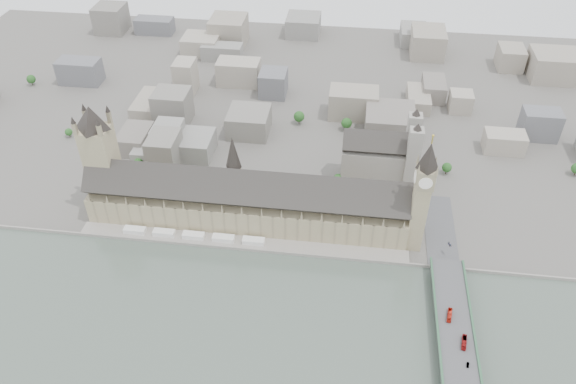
# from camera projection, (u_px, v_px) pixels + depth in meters

# --- Properties ---
(ground) EXTENTS (900.00, 900.00, 0.00)m
(ground) POSITION_uv_depth(u_px,v_px,m) (243.00, 237.00, 463.52)
(ground) COLOR #595651
(ground) RESTS_ON ground
(embankment_wall) EXTENTS (600.00, 1.50, 3.00)m
(embankment_wall) POSITION_uv_depth(u_px,v_px,m) (240.00, 249.00, 450.99)
(embankment_wall) COLOR gray
(embankment_wall) RESTS_ON ground
(river_terrace) EXTENTS (270.00, 15.00, 2.00)m
(river_terrace) POSITION_uv_depth(u_px,v_px,m) (241.00, 243.00, 457.10)
(river_terrace) COLOR gray
(river_terrace) RESTS_ON ground
(terrace_tents) EXTENTS (118.00, 7.00, 4.00)m
(terrace_tents) POSITION_uv_depth(u_px,v_px,m) (193.00, 235.00, 459.63)
(terrace_tents) COLOR white
(terrace_tents) RESTS_ON river_terrace
(palace_of_westminster) EXTENTS (265.00, 40.73, 55.44)m
(palace_of_westminster) POSITION_uv_depth(u_px,v_px,m) (246.00, 201.00, 464.48)
(palace_of_westminster) COLOR tan
(palace_of_westminster) RESTS_ON ground
(elizabeth_tower) EXTENTS (17.00, 17.00, 107.50)m
(elizabeth_tower) POSITION_uv_depth(u_px,v_px,m) (423.00, 190.00, 419.35)
(elizabeth_tower) COLOR tan
(elizabeth_tower) RESTS_ON ground
(victoria_tower) EXTENTS (30.00, 30.00, 100.00)m
(victoria_tower) POSITION_uv_depth(u_px,v_px,m) (100.00, 154.00, 461.23)
(victoria_tower) COLOR tan
(victoria_tower) RESTS_ON ground
(central_tower) EXTENTS (13.00, 13.00, 48.00)m
(central_tower) POSITION_uv_depth(u_px,v_px,m) (234.00, 161.00, 448.25)
(central_tower) COLOR #84775B
(central_tower) RESTS_ON ground
(westminster_bridge) EXTENTS (25.00, 325.00, 10.25)m
(westminster_bridge) POSITION_uv_depth(u_px,v_px,m) (455.00, 343.00, 376.44)
(westminster_bridge) COLOR #474749
(westminster_bridge) RESTS_ON ground
(westminster_abbey) EXTENTS (68.00, 36.00, 64.00)m
(westminster_abbey) POSITION_uv_depth(u_px,v_px,m) (382.00, 157.00, 509.96)
(westminster_abbey) COLOR gray
(westminster_abbey) RESTS_ON ground
(city_skyline_inland) EXTENTS (720.00, 360.00, 38.00)m
(city_skyline_inland) POSITION_uv_depth(u_px,v_px,m) (283.00, 79.00, 640.75)
(city_skyline_inland) COLOR gray
(city_skyline_inland) RESTS_ON ground
(park_trees) EXTENTS (110.00, 30.00, 15.00)m
(park_trees) POSITION_uv_depth(u_px,v_px,m) (245.00, 185.00, 506.14)
(park_trees) COLOR #214D1B
(park_trees) RESTS_ON ground
(red_bus_north) EXTENTS (4.90, 12.27, 3.33)m
(red_bus_north) POSITION_uv_depth(u_px,v_px,m) (450.00, 315.00, 385.97)
(red_bus_north) COLOR red
(red_bus_north) RESTS_ON westminster_bridge
(red_bus_south) EXTENTS (4.72, 12.30, 3.34)m
(red_bus_south) POSITION_uv_depth(u_px,v_px,m) (464.00, 342.00, 368.52)
(red_bus_south) COLOR #9F1314
(red_bus_south) RESTS_ON westminster_bridge
(car_silver) EXTENTS (2.07, 4.17, 1.31)m
(car_silver) POSITION_uv_depth(u_px,v_px,m) (468.00, 365.00, 356.30)
(car_silver) COLOR gray
(car_silver) RESTS_ON westminster_bridge
(car_approach) EXTENTS (3.57, 5.05, 1.36)m
(car_approach) POSITION_uv_depth(u_px,v_px,m) (450.00, 245.00, 441.34)
(car_approach) COLOR gray
(car_approach) RESTS_ON westminster_bridge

